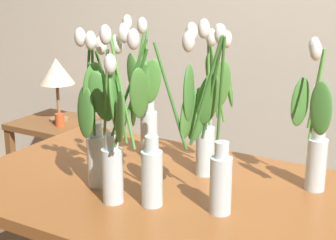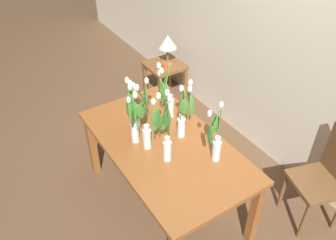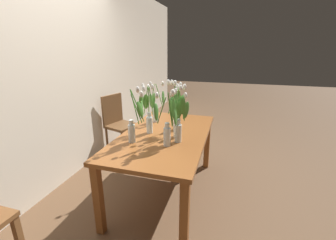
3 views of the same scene
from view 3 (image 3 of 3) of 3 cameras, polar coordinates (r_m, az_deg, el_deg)
The scene contains 11 objects.
ground_plane at distance 2.81m, azimuth -0.78°, elevation -17.75°, with size 18.00×18.00×0.00m, color brown.
room_wall_rear at distance 2.98m, azimuth -26.95°, elevation 10.53°, with size 9.00×0.10×2.70m, color beige.
dining_table at distance 2.48m, azimuth -0.85°, elevation -5.51°, with size 1.60×0.90×0.74m.
tulip_vase_0 at distance 2.19m, azimuth -8.22°, elevation -0.39°, with size 0.18×0.17×0.57m.
tulip_vase_1 at distance 2.48m, azimuth 1.75°, elevation 2.08°, with size 0.17×0.16×0.58m.
tulip_vase_2 at distance 2.28m, azimuth 2.73°, elevation 0.93°, with size 0.28×0.22×0.57m.
tulip_vase_3 at distance 2.10m, azimuth -0.12°, elevation -1.22°, with size 0.16×0.22×0.55m.
tulip_vase_4 at distance 2.19m, azimuth 2.42°, elevation -0.04°, with size 0.26×0.17×0.57m.
tulip_vase_5 at distance 2.79m, azimuth -3.09°, elevation 2.96°, with size 0.17×0.18×0.52m.
tulip_vase_6 at distance 2.44m, azimuth -4.97°, elevation 1.70°, with size 0.17×0.18×0.54m.
dining_chair at distance 3.68m, azimuth -12.66°, elevation -0.12°, with size 0.50×0.50×0.93m.
Camera 3 is at (-2.18, -0.67, 1.64)m, focal length 24.02 mm.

